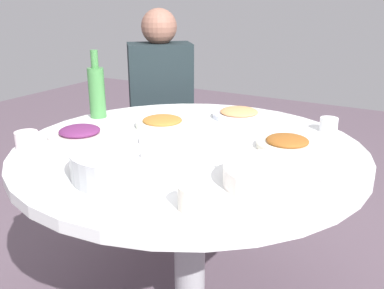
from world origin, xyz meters
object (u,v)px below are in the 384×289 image
(soup_bowl, at_px, (272,176))
(stool_for_diner_left, at_px, (163,181))
(dish_eggplant, at_px, (80,133))
(dish_stirfry, at_px, (287,143))
(green_bottle, at_px, (97,91))
(diner_left, at_px, (161,91))
(tea_cup_far, at_px, (329,124))
(dish_tofu_braise, at_px, (162,122))
(tea_cup_side, at_px, (27,140))
(rice_bowl, at_px, (122,162))
(dish_shrimp, at_px, (239,114))
(round_dining_table, at_px, (190,171))
(tea_cup_near, at_px, (193,197))

(soup_bowl, bearing_deg, stool_for_diner_left, 138.44)
(dish_eggplant, bearing_deg, dish_stirfry, 21.65)
(green_bottle, bearing_deg, diner_left, 95.02)
(tea_cup_far, xyz_separation_m, diner_left, (-0.98, 0.25, -0.02))
(green_bottle, bearing_deg, dish_tofu_braise, 4.20)
(tea_cup_side, bearing_deg, rice_bowl, -2.22)
(rice_bowl, relative_size, dish_shrimp, 1.30)
(green_bottle, xyz_separation_m, diner_left, (-0.05, 0.56, -0.11))
(round_dining_table, bearing_deg, tea_cup_side, -146.10)
(tea_cup_far, distance_m, diner_left, 1.01)
(dish_eggplant, distance_m, green_bottle, 0.31)
(tea_cup_far, bearing_deg, dish_eggplant, -144.65)
(dish_shrimp, relative_size, dish_stirfry, 1.08)
(tea_cup_near, bearing_deg, stool_for_diner_left, 127.66)
(green_bottle, height_order, tea_cup_side, green_bottle)
(dish_stirfry, relative_size, diner_left, 0.28)
(dish_eggplant, bearing_deg, diner_left, 102.87)
(rice_bowl, bearing_deg, round_dining_table, 84.15)
(dish_eggplant, xyz_separation_m, stool_for_diner_left, (-0.19, 0.82, -0.56))
(tea_cup_near, relative_size, diner_left, 0.10)
(soup_bowl, bearing_deg, rice_bowl, -158.23)
(dish_shrimp, xyz_separation_m, dish_stirfry, (0.31, -0.28, 0.00))
(dish_stirfry, distance_m, tea_cup_far, 0.29)
(tea_cup_near, relative_size, tea_cup_far, 1.13)
(soup_bowl, bearing_deg, dish_stirfry, 100.78)
(green_bottle, relative_size, tea_cup_side, 3.70)
(diner_left, bearing_deg, rice_bowl, -61.38)
(green_bottle, height_order, diner_left, diner_left)
(dish_shrimp, bearing_deg, rice_bowl, -92.48)
(dish_tofu_braise, bearing_deg, stool_for_diner_left, 124.90)
(green_bottle, bearing_deg, tea_cup_far, 18.24)
(dish_eggplant, distance_m, stool_for_diner_left, 1.00)
(dish_stirfry, xyz_separation_m, diner_left, (-0.90, 0.53, -0.01))
(tea_cup_side, relative_size, diner_left, 0.10)
(soup_bowl, relative_size, tea_cup_near, 3.87)
(tea_cup_side, relative_size, stool_for_diner_left, 0.18)
(dish_eggplant, height_order, dish_stirfry, same)
(rice_bowl, xyz_separation_m, dish_stirfry, (0.35, 0.48, -0.03))
(rice_bowl, bearing_deg, dish_tofu_braise, 110.62)
(dish_tofu_braise, distance_m, dish_stirfry, 0.53)
(round_dining_table, relative_size, tea_cup_far, 17.93)
(green_bottle, bearing_deg, round_dining_table, -12.68)
(diner_left, bearing_deg, dish_eggplant, -77.13)
(rice_bowl, xyz_separation_m, diner_left, (-0.55, 1.02, -0.04))
(dish_stirfry, distance_m, green_bottle, 0.86)
(dish_tofu_braise, bearing_deg, dish_stirfry, 0.47)
(dish_shrimp, xyz_separation_m, tea_cup_near, (0.25, -0.84, 0.01))
(round_dining_table, xyz_separation_m, diner_left, (-0.59, 0.68, 0.10))
(green_bottle, bearing_deg, dish_shrimp, 29.71)
(soup_bowl, bearing_deg, round_dining_table, 155.23)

